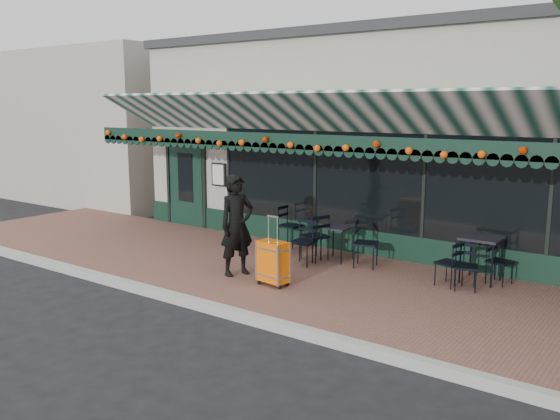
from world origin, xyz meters
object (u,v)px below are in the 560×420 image
Objects in this scene: chair_a_right at (500,262)px; chair_b_front at (303,242)px; chair_b_left at (315,237)px; chair_b_right at (366,244)px; chair_a_front at (466,267)px; chair_solo at (290,226)px; woman at (237,225)px; cafe_table_a at (482,241)px; chair_a_left at (449,263)px; cafe_table_b at (337,229)px; suitcase at (273,262)px.

chair_b_front is (-3.34, -0.93, 0.05)m from chair_a_right.
chair_b_left reaches higher than chair_b_right.
chair_b_right is at bearing 150.65° from chair_a_front.
chair_solo is (-4.04, 0.78, 0.06)m from chair_a_front.
woman reaches higher than cafe_table_a.
cafe_table_a is at bearing 118.95° from chair_b_left.
cafe_table_a is 0.45m from chair_a_right.
chair_a_right is 3.47m from chair_b_front.
chair_a_left is at bearing -44.43° from woman.
chair_b_left is at bearing -146.73° from cafe_table_b.
chair_b_left reaches higher than chair_a_right.
chair_a_front is (-0.35, -0.66, 0.00)m from chair_a_right.
woman is 4.19m from cafe_table_a.
chair_solo is (-1.02, 0.63, -0.02)m from chair_b_left.
cafe_table_b is 3.02m from chair_a_right.
chair_a_front is 0.87× the size of chair_b_right.
woman reaches higher than chair_a_left.
cafe_table_b is 0.77× the size of chair_solo.
cafe_table_a is at bearing -39.50° from woman.
suitcase is 2.79m from chair_solo.
woman is 2.38m from chair_solo.
chair_a_right is at bearing -97.44° from chair_b_right.
chair_b_left reaches higher than chair_a_left.
chair_a_left is at bearing 108.26° from chair_b_left.
chair_a_right is at bearing 147.77° from chair_a_left.
suitcase is 1.84m from chair_b_left.
chair_b_left is (-3.01, 0.15, 0.08)m from chair_a_front.
chair_a_front is (2.65, -0.39, -0.23)m from cafe_table_b.
suitcase is at bearing 143.26° from chair_b_right.
chair_a_front is 3.00m from chair_b_front.
chair_a_left is (2.37, 1.70, -0.01)m from suitcase.
chair_a_left is 0.88m from chair_a_right.
suitcase is 2.92m from chair_a_left.
chair_b_front is at bearing 101.34° from chair_b_right.
chair_a_left is at bearing 43.42° from suitcase.
suitcase reaches higher than chair_b_left.
cafe_table_b is 0.77m from chair_b_front.
chair_b_right is at bearing -21.73° from woman.
cafe_table_a is 2.71m from cafe_table_b.
woman is at bearing -120.37° from chair_b_front.
chair_b_front is at bearing 118.09° from chair_a_right.
chair_a_left is 1.69m from chair_b_right.
woman is 2.37× the size of chair_a_right.
chair_b_right is (0.70, 1.93, 0.04)m from suitcase.
chair_b_right is (0.68, -0.12, -0.17)m from cafe_table_b.
suitcase is at bearing -140.22° from cafe_table_a.
suitcase is at bearing 139.98° from chair_a_right.
suitcase is 3.80m from chair_a_right.
chair_b_front is (-2.70, -0.32, 0.04)m from chair_a_left.
chair_b_right is at bearing -9.66° from cafe_table_b.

